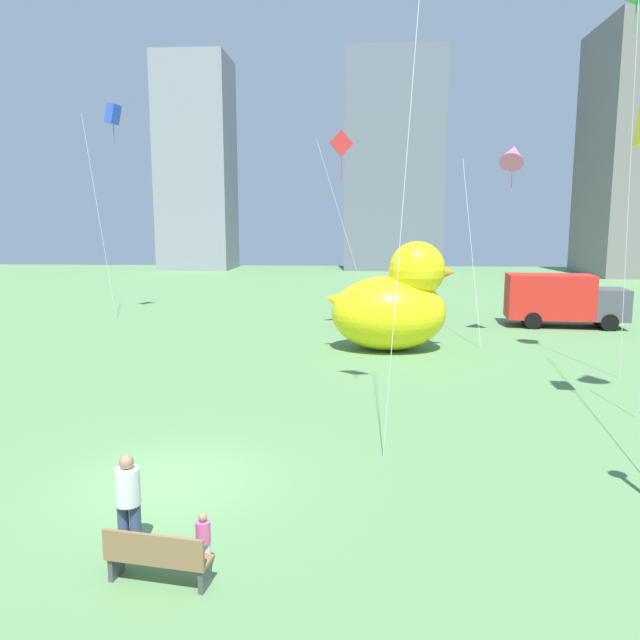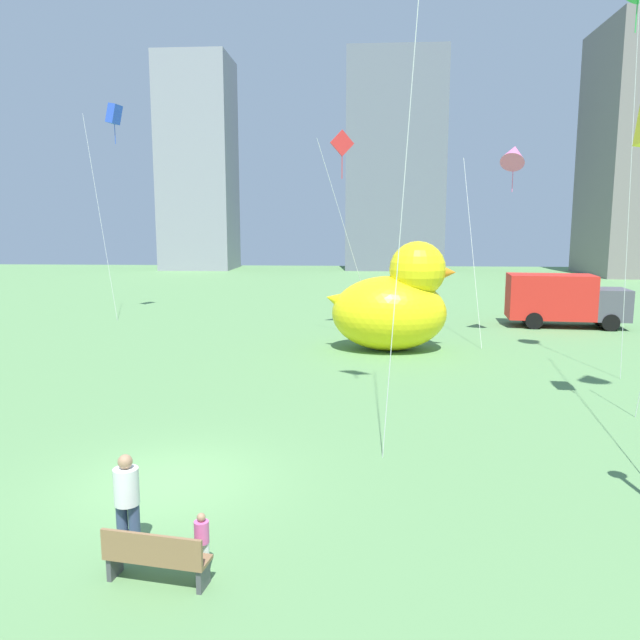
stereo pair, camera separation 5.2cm
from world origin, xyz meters
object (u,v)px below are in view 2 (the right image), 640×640
at_px(person_adult, 127,498).
at_px(kite_red, 343,151).
at_px(giant_inflatable_duck, 394,304).
at_px(box_truck, 563,300).
at_px(kite_blue, 114,115).
at_px(person_child, 202,539).
at_px(park_bench, 155,556).
at_px(kite_pink, 514,155).

relative_size(person_adult, kite_red, 0.17).
xyz_separation_m(giant_inflatable_duck, box_truck, (9.54, 6.91, -0.61)).
xyz_separation_m(box_truck, kite_blue, (-25.49, 2.28, 10.37)).
bearing_deg(person_adult, person_child, -20.17).
bearing_deg(kite_red, kite_blue, 157.72).
distance_m(person_adult, person_child, 1.57).
height_order(park_bench, box_truck, box_truck).
xyz_separation_m(person_child, box_truck, (13.52, 24.95, 0.90)).
relative_size(giant_inflatable_duck, kite_red, 0.58).
distance_m(box_truck, kite_pink, 9.45).
relative_size(giant_inflatable_duck, kite_blue, 0.47).
bearing_deg(kite_blue, person_child, -66.28).
height_order(person_adult, kite_blue, kite_blue).
distance_m(giant_inflatable_duck, box_truck, 11.80).
distance_m(giant_inflatable_duck, kite_red, 8.27).
height_order(person_child, giant_inflatable_duck, giant_inflatable_duck).
distance_m(person_adult, kite_pink, 24.03).
xyz_separation_m(park_bench, kite_pink, (10.08, 20.95, 8.25)).
distance_m(person_child, kite_red, 23.36).
bearing_deg(kite_blue, box_truck, -5.11).
height_order(box_truck, kite_red, kite_red).
bearing_deg(box_truck, kite_pink, -132.39).
relative_size(park_bench, giant_inflatable_duck, 0.30).
relative_size(person_adult, person_child, 1.75).
bearing_deg(person_child, box_truck, 61.55).
distance_m(person_adult, kite_red, 22.87).
bearing_deg(person_child, kite_blue, 113.72).
bearing_deg(person_adult, kite_red, 82.00).
xyz_separation_m(person_child, kite_red, (1.56, 21.69, 8.53)).
xyz_separation_m(person_child, kite_blue, (-11.97, 27.23, 11.28)).
xyz_separation_m(park_bench, giant_inflatable_duck, (4.60, 18.49, 1.58)).
bearing_deg(person_child, park_bench, -144.01).
distance_m(giant_inflatable_duck, kite_pink, 8.97).
bearing_deg(box_truck, person_child, -118.45).
xyz_separation_m(person_child, kite_pink, (9.46, 20.50, 8.18)).
relative_size(person_child, giant_inflatable_duck, 0.17).
bearing_deg(box_truck, kite_blue, 174.89).
relative_size(person_child, kite_pink, 0.10).
relative_size(box_truck, kite_red, 0.63).
distance_m(park_bench, giant_inflatable_duck, 19.12).
relative_size(giant_inflatable_duck, kite_pink, 0.61).
relative_size(person_child, kite_blue, 0.08).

